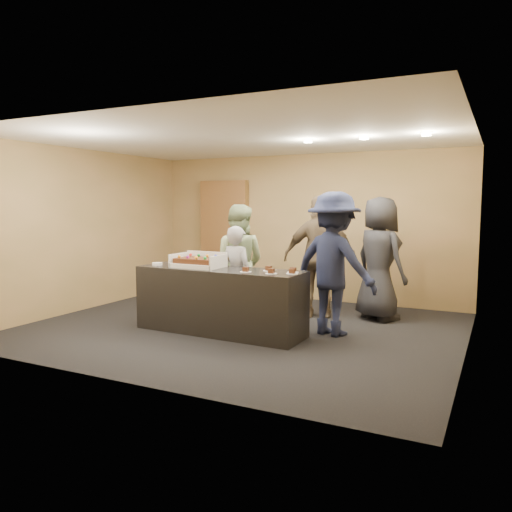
% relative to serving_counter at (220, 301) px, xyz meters
% --- Properties ---
extents(room, '(6.04, 6.00, 2.70)m').
position_rel_serving_counter_xyz_m(room, '(0.15, 0.37, 0.90)').
color(room, black).
rests_on(room, ground).
extents(serving_counter, '(2.42, 0.77, 0.90)m').
position_rel_serving_counter_xyz_m(serving_counter, '(0.00, 0.00, 0.00)').
color(serving_counter, black).
rests_on(serving_counter, floor).
extents(storage_cabinet, '(1.02, 0.15, 2.25)m').
position_rel_serving_counter_xyz_m(storage_cabinet, '(-1.52, 2.78, 0.67)').
color(storage_cabinet, brown).
rests_on(storage_cabinet, floor).
extents(cake_box, '(0.69, 0.48, 0.20)m').
position_rel_serving_counter_xyz_m(cake_box, '(-0.35, 0.03, 0.50)').
color(cake_box, white).
rests_on(cake_box, serving_counter).
extents(sheet_cake, '(0.59, 0.41, 0.11)m').
position_rel_serving_counter_xyz_m(sheet_cake, '(-0.35, 0.00, 0.55)').
color(sheet_cake, '#3F1C0E').
rests_on(sheet_cake, cake_box).
extents(plate_stack, '(0.15, 0.15, 0.04)m').
position_rel_serving_counter_xyz_m(plate_stack, '(-1.01, -0.07, 0.47)').
color(plate_stack, white).
rests_on(plate_stack, serving_counter).
extents(slice_a, '(0.15, 0.15, 0.07)m').
position_rel_serving_counter_xyz_m(slice_a, '(0.49, -0.17, 0.47)').
color(slice_a, white).
rests_on(slice_a, serving_counter).
extents(slice_b, '(0.15, 0.15, 0.07)m').
position_rel_serving_counter_xyz_m(slice_b, '(0.72, 0.06, 0.47)').
color(slice_b, white).
rests_on(slice_b, serving_counter).
extents(slice_c, '(0.15, 0.15, 0.07)m').
position_rel_serving_counter_xyz_m(slice_c, '(0.86, -0.17, 0.47)').
color(slice_c, white).
rests_on(slice_c, serving_counter).
extents(slice_d, '(0.15, 0.15, 0.07)m').
position_rel_serving_counter_xyz_m(slice_d, '(1.06, 0.07, 0.47)').
color(slice_d, white).
rests_on(slice_d, serving_counter).
extents(slice_e, '(0.15, 0.15, 0.07)m').
position_rel_serving_counter_xyz_m(slice_e, '(1.10, -0.06, 0.47)').
color(slice_e, white).
rests_on(slice_e, serving_counter).
extents(person_server_grey, '(0.60, 0.45, 1.47)m').
position_rel_serving_counter_xyz_m(person_server_grey, '(0.02, 0.45, 0.29)').
color(person_server_grey, '#99999E').
rests_on(person_server_grey, floor).
extents(person_sage_man, '(0.98, 0.84, 1.78)m').
position_rel_serving_counter_xyz_m(person_sage_man, '(-0.12, 0.75, 0.44)').
color(person_sage_man, '#94A97B').
rests_on(person_sage_man, floor).
extents(person_navy_man, '(1.41, 1.05, 1.95)m').
position_rel_serving_counter_xyz_m(person_navy_man, '(1.44, 0.61, 0.53)').
color(person_navy_man, '#191F3C').
rests_on(person_navy_man, floor).
extents(person_brown_extra, '(1.22, 0.84, 1.92)m').
position_rel_serving_counter_xyz_m(person_brown_extra, '(0.92, 1.54, 0.51)').
color(person_brown_extra, brown).
rests_on(person_brown_extra, floor).
extents(person_dark_suit, '(1.11, 1.02, 1.90)m').
position_rel_serving_counter_xyz_m(person_dark_suit, '(1.80, 1.79, 0.50)').
color(person_dark_suit, '#232328').
rests_on(person_dark_suit, floor).
extents(ceiling_spotlights, '(1.72, 0.12, 0.03)m').
position_rel_serving_counter_xyz_m(ceiling_spotlights, '(1.75, 0.87, 2.22)').
color(ceiling_spotlights, '#FFEAC6').
rests_on(ceiling_spotlights, ceiling).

